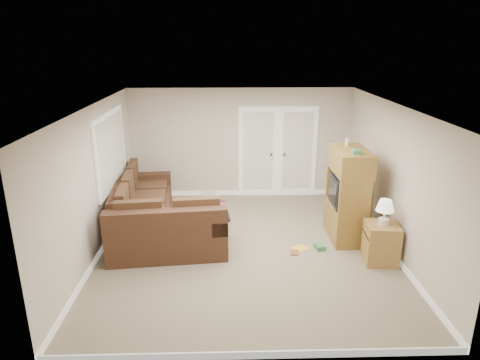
{
  "coord_description": "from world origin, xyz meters",
  "views": [
    {
      "loc": [
        -0.3,
        -6.77,
        3.5
      ],
      "look_at": [
        -0.08,
        0.52,
        1.1
      ],
      "focal_mm": 32.0,
      "sensor_mm": 36.0,
      "label": 1
    }
  ],
  "objects_px": {
    "sectional_sofa": "(153,217)",
    "coffee_table": "(207,215)",
    "side_cabinet": "(381,240)",
    "tv_armoire": "(348,194)"
  },
  "relations": [
    {
      "from": "sectional_sofa",
      "to": "coffee_table",
      "type": "xyz_separation_m",
      "value": [
        0.98,
        0.41,
        -0.14
      ]
    },
    {
      "from": "coffee_table",
      "to": "tv_armoire",
      "type": "height_order",
      "value": "tv_armoire"
    },
    {
      "from": "tv_armoire",
      "to": "side_cabinet",
      "type": "relative_size",
      "value": 1.66
    },
    {
      "from": "tv_armoire",
      "to": "coffee_table",
      "type": "bearing_deg",
      "value": 167.59
    },
    {
      "from": "coffee_table",
      "to": "side_cabinet",
      "type": "relative_size",
      "value": 0.94
    },
    {
      "from": "coffee_table",
      "to": "side_cabinet",
      "type": "distance_m",
      "value": 3.29
    },
    {
      "from": "sectional_sofa",
      "to": "coffee_table",
      "type": "bearing_deg",
      "value": 17.02
    },
    {
      "from": "sectional_sofa",
      "to": "coffee_table",
      "type": "height_order",
      "value": "sectional_sofa"
    },
    {
      "from": "coffee_table",
      "to": "side_cabinet",
      "type": "height_order",
      "value": "side_cabinet"
    },
    {
      "from": "sectional_sofa",
      "to": "side_cabinet",
      "type": "distance_m",
      "value": 4.04
    }
  ]
}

